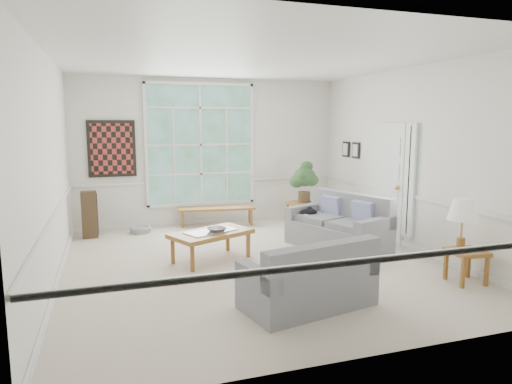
% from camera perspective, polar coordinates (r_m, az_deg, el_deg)
% --- Properties ---
extents(floor, '(5.50, 6.00, 0.01)m').
position_cam_1_polar(floor, '(6.99, -0.27, -8.85)').
color(floor, beige).
rests_on(floor, ground).
extents(ceiling, '(5.50, 6.00, 0.02)m').
position_cam_1_polar(ceiling, '(6.73, -0.29, 16.35)').
color(ceiling, white).
rests_on(ceiling, ground).
extents(wall_back, '(5.50, 0.02, 3.00)m').
position_cam_1_polar(wall_back, '(9.59, -5.79, 5.03)').
color(wall_back, white).
rests_on(wall_back, ground).
extents(wall_front, '(5.50, 0.02, 3.00)m').
position_cam_1_polar(wall_front, '(3.97, 13.08, -0.24)').
color(wall_front, white).
rests_on(wall_front, ground).
extents(wall_left, '(0.02, 6.00, 3.00)m').
position_cam_1_polar(wall_left, '(6.42, -24.39, 2.53)').
color(wall_left, white).
rests_on(wall_left, ground).
extents(wall_right, '(0.02, 6.00, 3.00)m').
position_cam_1_polar(wall_right, '(7.98, 18.93, 3.88)').
color(wall_right, white).
rests_on(wall_right, ground).
extents(window_back, '(2.30, 0.08, 2.40)m').
position_cam_1_polar(window_back, '(9.50, -6.94, 5.88)').
color(window_back, white).
rests_on(window_back, wall_back).
extents(entry_door, '(0.08, 0.90, 2.10)m').
position_cam_1_polar(entry_door, '(8.48, 16.14, 1.21)').
color(entry_door, white).
rests_on(entry_door, floor).
extents(door_sidelight, '(0.08, 0.26, 1.90)m').
position_cam_1_polar(door_sidelight, '(7.96, 18.71, 1.35)').
color(door_sidelight, white).
rests_on(door_sidelight, wall_right).
extents(wall_art, '(0.90, 0.06, 1.10)m').
position_cam_1_polar(wall_art, '(9.31, -17.58, 5.18)').
color(wall_art, '#5A211C').
rests_on(wall_art, wall_back).
extents(wall_frame_near, '(0.04, 0.26, 0.32)m').
position_cam_1_polar(wall_frame_near, '(9.41, 12.33, 5.11)').
color(wall_frame_near, black).
rests_on(wall_frame_near, wall_right).
extents(wall_frame_far, '(0.04, 0.26, 0.32)m').
position_cam_1_polar(wall_frame_far, '(9.75, 11.14, 5.26)').
color(wall_frame_far, black).
rests_on(wall_frame_far, wall_right).
extents(loveseat_right, '(1.40, 1.89, 0.91)m').
position_cam_1_polar(loveseat_right, '(7.77, 10.19, -3.69)').
color(loveseat_right, gray).
rests_on(loveseat_right, floor).
extents(loveseat_front, '(1.61, 1.06, 0.80)m').
position_cam_1_polar(loveseat_front, '(5.33, 6.48, -9.98)').
color(loveseat_front, gray).
rests_on(loveseat_front, floor).
extents(coffee_table, '(1.38, 1.11, 0.45)m').
position_cam_1_polar(coffee_table, '(7.08, -5.61, -6.72)').
color(coffee_table, brown).
rests_on(coffee_table, floor).
extents(pewter_bowl, '(0.46, 0.46, 0.08)m').
position_cam_1_polar(pewter_bowl, '(6.98, -4.91, -4.65)').
color(pewter_bowl, gray).
rests_on(pewter_bowl, coffee_table).
extents(window_bench, '(1.60, 0.52, 0.37)m').
position_cam_1_polar(window_bench, '(9.44, -4.91, -3.09)').
color(window_bench, brown).
rests_on(window_bench, floor).
extents(end_table, '(0.59, 0.59, 0.48)m').
position_cam_1_polar(end_table, '(9.52, 5.59, -2.66)').
color(end_table, brown).
rests_on(end_table, floor).
extents(houseplant, '(0.64, 0.64, 0.85)m').
position_cam_1_polar(houseplant, '(9.41, 6.07, 1.30)').
color(houseplant, '#2F532B').
rests_on(houseplant, end_table).
extents(side_table, '(0.47, 0.47, 0.45)m').
position_cam_1_polar(side_table, '(6.70, 24.76, -8.43)').
color(side_table, brown).
rests_on(side_table, floor).
extents(table_lamp, '(0.44, 0.44, 0.67)m').
position_cam_1_polar(table_lamp, '(6.58, 24.36, -3.68)').
color(table_lamp, white).
rests_on(table_lamp, side_table).
extents(pet_bed, '(0.41, 0.41, 0.12)m').
position_cam_1_polar(pet_bed, '(9.10, -14.24, -4.56)').
color(pet_bed, gray).
rests_on(pet_bed, floor).
extents(floor_speaker, '(0.27, 0.21, 0.87)m').
position_cam_1_polar(floor_speaker, '(8.90, -20.09, -2.66)').
color(floor_speaker, '#3D2C1B').
rests_on(floor_speaker, floor).
extents(cat, '(0.39, 0.35, 0.15)m').
position_cam_1_polar(cat, '(8.08, 6.57, -2.51)').
color(cat, black).
rests_on(cat, loveseat_right).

